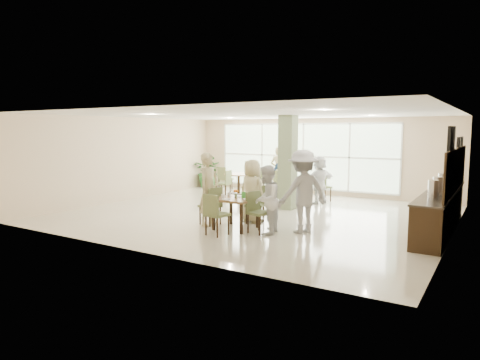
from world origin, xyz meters
The scene contains 23 objects.
ground centered at (0.00, 0.00, 0.00)m, with size 10.00×10.00×0.00m, color beige.
room_shell centered at (0.00, 0.00, 1.70)m, with size 10.00×10.00×10.00m.
window_bank centered at (-0.50, 4.46, 1.40)m, with size 7.00×0.04×7.00m.
column centered at (0.40, 1.20, 1.40)m, with size 0.45×0.45×2.80m, color #647350.
main_table centered at (0.49, -1.87, 0.65)m, with size 0.91×0.91×0.75m.
round_table_left centered at (-2.48, 3.07, 0.57)m, with size 1.10×1.10×0.75m.
round_table_right centered at (-0.02, 2.72, 0.59)m, with size 1.19×1.19×0.75m.
chairs_main_table centered at (0.47, -1.85, 0.47)m, with size 2.03×2.09×0.95m.
chairs_table_left centered at (-2.55, 3.03, 0.47)m, with size 2.06×1.82×0.95m.
chairs_table_right centered at (0.01, 2.75, 0.47)m, with size 2.17×1.91×0.95m.
tabletop_clutter centered at (0.50, -1.85, 0.81)m, with size 0.76×0.76×0.21m.
buffet_counter centered at (4.70, 0.51, 0.55)m, with size 0.64×4.70×1.95m.
wall_tv centered at (4.94, -0.60, 2.15)m, with size 0.06×1.00×0.58m.
framed_art_a centered at (4.95, 1.00, 1.85)m, with size 0.05×0.55×0.70m.
framed_art_b centered at (4.95, 1.80, 1.85)m, with size 0.05×0.55×0.70m.
potted_plant centered at (-4.50, 3.99, 0.67)m, with size 1.20×1.20×1.34m, color #2A6628.
teen_left centered at (-0.30, -1.87, 0.90)m, with size 0.66×0.43×1.81m, color tan.
teen_far centered at (0.44, -1.00, 0.81)m, with size 0.79×0.43×1.62m, color tan.
teen_right centered at (1.35, -1.93, 0.79)m, with size 0.77×0.60×1.58m, color white.
teen_standing centered at (2.00, -1.38, 0.96)m, with size 1.24×0.71×1.92m, color #9D9D9F.
adult_a centered at (0.04, 1.95, 0.92)m, with size 1.08×0.62×1.85m, color #3B6CB1.
adult_b centered at (0.86, 2.61, 0.77)m, with size 1.44×0.62×1.55m, color white.
adult_standing centered at (-1.12, 3.69, 0.89)m, with size 0.65×0.43×1.78m, color tan.
Camera 1 is at (5.85, -10.39, 2.35)m, focal length 32.00 mm.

